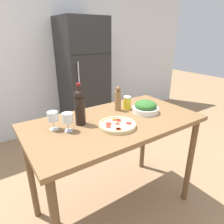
# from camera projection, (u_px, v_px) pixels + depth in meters

# --- Properties ---
(ground_plane) EXTENTS (14.00, 14.00, 0.00)m
(ground_plane) POSITION_uv_depth(u_px,v_px,m) (114.00, 206.00, 2.02)
(ground_plane) COLOR #9E7A56
(wall_back) EXTENTS (6.40, 0.06, 2.60)m
(wall_back) POSITION_uv_depth(u_px,v_px,m) (39.00, 55.00, 3.13)
(wall_back) COLOR silver
(wall_back) RESTS_ON ground_plane
(refrigerator) EXTENTS (0.68, 0.66, 1.86)m
(refrigerator) POSITION_uv_depth(u_px,v_px,m) (84.00, 78.00, 3.29)
(refrigerator) COLOR black
(refrigerator) RESTS_ON ground_plane
(prep_counter) EXTENTS (1.45, 0.78, 0.95)m
(prep_counter) POSITION_uv_depth(u_px,v_px,m) (115.00, 133.00, 1.71)
(prep_counter) COLOR brown
(prep_counter) RESTS_ON ground_plane
(wine_bottle) EXTENTS (0.08, 0.08, 0.33)m
(wine_bottle) POSITION_uv_depth(u_px,v_px,m) (80.00, 106.00, 1.54)
(wine_bottle) COLOR black
(wine_bottle) RESTS_ON prep_counter
(wine_glass_near) EXTENTS (0.08, 0.08, 0.14)m
(wine_glass_near) POSITION_uv_depth(u_px,v_px,m) (67.00, 119.00, 1.45)
(wine_glass_near) COLOR silver
(wine_glass_near) RESTS_ON prep_counter
(wine_glass_far) EXTENTS (0.08, 0.08, 0.14)m
(wine_glass_far) POSITION_uv_depth(u_px,v_px,m) (53.00, 117.00, 1.47)
(wine_glass_far) COLOR silver
(wine_glass_far) RESTS_ON prep_counter
(pepper_mill) EXTENTS (0.06, 0.06, 0.23)m
(pepper_mill) POSITION_uv_depth(u_px,v_px,m) (118.00, 99.00, 1.84)
(pepper_mill) COLOR olive
(pepper_mill) RESTS_ON prep_counter
(salad_bowl) EXTENTS (0.24, 0.24, 0.11)m
(salad_bowl) POSITION_uv_depth(u_px,v_px,m) (146.00, 107.00, 1.81)
(salad_bowl) COLOR white
(salad_bowl) RESTS_ON prep_counter
(homemade_pizza) EXTENTS (0.29, 0.29, 0.03)m
(homemade_pizza) POSITION_uv_depth(u_px,v_px,m) (118.00, 125.00, 1.54)
(homemade_pizza) COLOR #DBC189
(homemade_pizza) RESTS_ON prep_counter
(salt_canister) EXTENTS (0.07, 0.07, 0.12)m
(salt_canister) POSITION_uv_depth(u_px,v_px,m) (127.00, 103.00, 1.89)
(salt_canister) COLOR yellow
(salt_canister) RESTS_ON prep_counter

